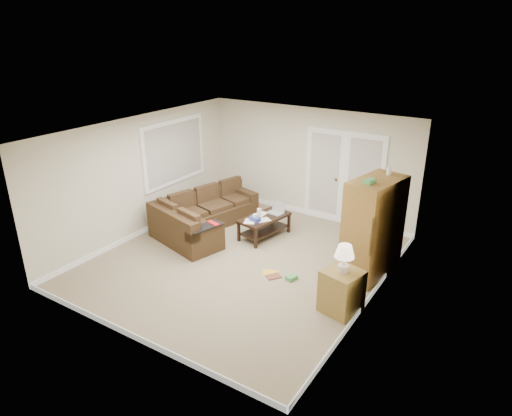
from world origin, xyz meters
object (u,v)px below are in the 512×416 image
Objects in this scene: sectional_sofa at (201,218)px; side_cabinet at (342,288)px; coffee_table at (265,225)px; tv_armoire at (373,228)px.

sectional_sofa is 3.88m from side_cabinet.
coffee_table is 0.63× the size of tv_armoire.
tv_armoire is at bearing 3.32° from coffee_table.
tv_armoire reaches higher than side_cabinet.
coffee_table is at bearing 158.59° from side_cabinet.
side_cabinet reaches higher than coffee_table.
side_cabinet is at bearing -23.86° from coffee_table.
sectional_sofa is 1.45× the size of tv_armoire.
side_cabinet reaches higher than sectional_sofa.
side_cabinet is at bearing -77.28° from tv_armoire.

